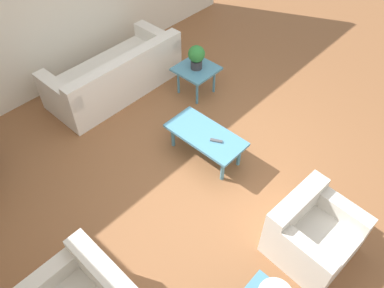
# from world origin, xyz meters

# --- Properties ---
(ground_plane) EXTENTS (14.00, 14.00, 0.00)m
(ground_plane) POSITION_xyz_m (0.00, 0.00, 0.00)
(ground_plane) COLOR #8E5B38
(sofa) EXTENTS (0.94, 2.15, 0.77)m
(sofa) POSITION_xyz_m (2.17, -0.22, 0.29)
(sofa) COLOR white
(sofa) RESTS_ON ground_plane
(armchair) EXTENTS (0.84, 0.89, 0.71)m
(armchair) POSITION_xyz_m (-1.58, 0.16, 0.29)
(armchair) COLOR silver
(armchair) RESTS_ON ground_plane
(coffee_table) EXTENTS (1.07, 0.52, 0.40)m
(coffee_table) POSITION_xyz_m (0.18, -0.12, 0.35)
(coffee_table) COLOR teal
(coffee_table) RESTS_ON ground_plane
(side_table_plant) EXTENTS (0.59, 0.59, 0.47)m
(side_table_plant) POSITION_xyz_m (1.20, -1.05, 0.41)
(side_table_plant) COLOR teal
(side_table_plant) RESTS_ON ground_plane
(potted_plant) EXTENTS (0.26, 0.26, 0.38)m
(potted_plant) POSITION_xyz_m (1.20, -1.05, 0.69)
(potted_plant) COLOR #333338
(potted_plant) RESTS_ON side_table_plant
(remote_control) EXTENTS (0.16, 0.11, 0.02)m
(remote_control) POSITION_xyz_m (-0.01, -0.11, 0.41)
(remote_control) COLOR #4C4C51
(remote_control) RESTS_ON coffee_table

